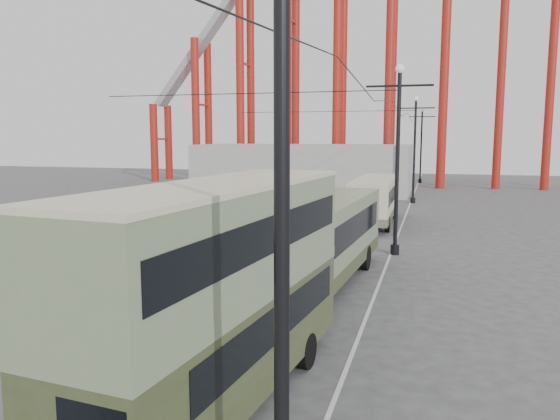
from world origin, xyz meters
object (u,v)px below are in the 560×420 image
(single_decker_green, at_px, (316,240))
(single_decker_cream, at_px, (375,198))
(pedestrian, at_px, (202,274))
(double_decker_bus, at_px, (221,284))

(single_decker_green, relative_size, single_decker_cream, 1.23)
(single_decker_cream, distance_m, pedestrian, 19.18)
(double_decker_bus, bearing_deg, pedestrian, 122.90)
(double_decker_bus, relative_size, pedestrian, 5.72)
(single_decker_green, bearing_deg, single_decker_cream, 92.24)
(double_decker_bus, xyz_separation_m, pedestrian, (-3.90, 7.71, -1.95))
(double_decker_bus, distance_m, single_decker_green, 9.78)
(double_decker_bus, xyz_separation_m, single_decker_green, (-0.01, 9.75, -0.84))
(single_decker_green, relative_size, pedestrian, 7.44)
(single_decker_cream, xyz_separation_m, pedestrian, (-4.36, -18.66, -0.91))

